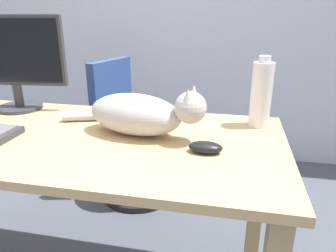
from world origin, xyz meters
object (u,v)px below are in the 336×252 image
(office_chair, at_px, (130,141))
(monitor, at_px, (12,60))
(cat, at_px, (141,113))
(spray_bottle, at_px, (261,94))
(computer_mouse, at_px, (206,147))

(office_chair, height_order, monitor, monitor)
(cat, xyz_separation_m, spray_bottle, (0.43, 0.18, 0.05))
(computer_mouse, bearing_deg, monitor, 161.30)
(spray_bottle, bearing_deg, office_chair, 141.68)
(cat, bearing_deg, spray_bottle, 22.85)
(computer_mouse, distance_m, spray_bottle, 0.36)
(office_chair, relative_size, cat, 1.48)
(monitor, relative_size, computer_mouse, 4.36)
(office_chair, distance_m, spray_bottle, 1.06)
(office_chair, bearing_deg, cat, -68.04)
(office_chair, bearing_deg, monitor, -119.95)
(office_chair, bearing_deg, spray_bottle, -38.32)
(office_chair, height_order, spray_bottle, spray_bottle)
(computer_mouse, height_order, spray_bottle, spray_bottle)
(monitor, xyz_separation_m, spray_bottle, (1.07, -0.01, -0.10))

